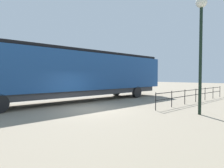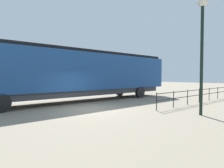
% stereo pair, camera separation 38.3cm
% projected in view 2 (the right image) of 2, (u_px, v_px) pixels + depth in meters
% --- Properties ---
extents(ground_plane, '(120.00, 120.00, 0.00)m').
position_uv_depth(ground_plane, '(90.00, 109.00, 12.25)').
color(ground_plane, gray).
extents(locomotive, '(3.18, 18.93, 4.19)m').
position_uv_depth(locomotive, '(85.00, 73.00, 16.49)').
color(locomotive, navy).
rests_on(locomotive, ground_plane).
extents(lamp_post, '(0.59, 0.59, 6.31)m').
position_uv_depth(lamp_post, '(202.00, 26.00, 10.22)').
color(lamp_post, black).
rests_on(lamp_post, ground_plane).
extents(platform_fence, '(0.05, 11.40, 1.10)m').
position_uv_depth(platform_fence, '(199.00, 93.00, 15.45)').
color(platform_fence, black).
rests_on(platform_fence, ground_plane).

